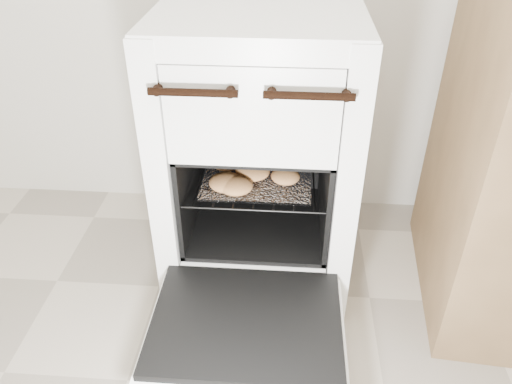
# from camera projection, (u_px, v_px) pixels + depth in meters

# --- Properties ---
(stove) EXTENTS (0.54, 0.60, 0.82)m
(stove) POSITION_uv_depth(u_px,v_px,m) (259.00, 155.00, 1.48)
(stove) COLOR white
(stove) RESTS_ON ground
(oven_door) EXTENTS (0.48, 0.38, 0.03)m
(oven_door) POSITION_uv_depth(u_px,v_px,m) (246.00, 324.00, 1.23)
(oven_door) COLOR black
(oven_door) RESTS_ON stove
(oven_rack) EXTENTS (0.39, 0.38, 0.01)m
(oven_rack) POSITION_uv_depth(u_px,v_px,m) (258.00, 174.00, 1.45)
(oven_rack) COLOR black
(oven_rack) RESTS_ON stove
(foil_sheet) EXTENTS (0.30, 0.27, 0.01)m
(foil_sheet) POSITION_uv_depth(u_px,v_px,m) (257.00, 176.00, 1.43)
(foil_sheet) COLOR white
(foil_sheet) RESTS_ON oven_rack
(baked_rolls) EXTENTS (0.28, 0.24, 0.05)m
(baked_rolls) POSITION_uv_depth(u_px,v_px,m) (243.00, 174.00, 1.40)
(baked_rolls) COLOR tan
(baked_rolls) RESTS_ON foil_sheet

